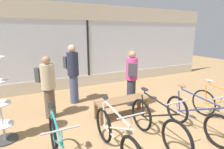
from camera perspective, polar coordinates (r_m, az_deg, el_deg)
The scene contains 11 objects.
ground_plane at distance 4.14m, azimuth 11.14°, elevation -18.18°, with size 24.00×24.00×0.00m, color #99754C.
shop_back_wall at distance 7.01m, azimuth -7.91°, elevation 9.27°, with size 12.00×0.08×3.20m.
bicycle_left at distance 3.24m, azimuth 1.11°, elevation -19.77°, with size 0.46×1.77×1.03m.
bicycle_center at distance 3.70m, azimuth 14.24°, elevation -15.37°, with size 0.46×1.76×1.04m.
bicycle_right at distance 4.28m, azimuth 25.55°, elevation -12.51°, with size 0.46×1.74×1.02m.
bicycle_far_right at distance 5.02m, azimuth 32.26°, elevation -9.24°, with size 0.46×1.70×1.03m.
accessory_rack at distance 4.12m, azimuth -32.72°, elevation -8.86°, with size 0.48×0.48×1.81m.
display_bench at distance 4.59m, azimuth 3.34°, elevation -9.13°, with size 1.40×0.44×0.47m.
customer_near_rack at distance 5.43m, azimuth -12.68°, elevation 0.75°, with size 0.47×0.56×1.81m.
customer_by_window at distance 5.16m, azimuth 6.42°, elevation -0.75°, with size 0.48×0.56×1.64m.
customer_mid_floor at distance 4.67m, azimuth -20.22°, elevation -3.37°, with size 0.53×0.55×1.61m.
Camera 1 is at (-2.20, -2.75, 2.17)m, focal length 28.00 mm.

